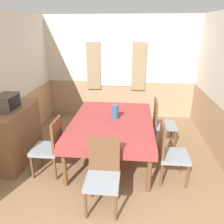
% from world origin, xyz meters
% --- Properties ---
extents(wall_back, '(4.26, 0.10, 2.60)m').
position_xyz_m(wall_back, '(-0.01, 4.59, 1.30)').
color(wall_back, silver).
rests_on(wall_back, ground_plane).
extents(dining_table, '(1.45, 1.96, 0.76)m').
position_xyz_m(dining_table, '(-0.00, 2.45, 0.66)').
color(dining_table, '#9E3838').
rests_on(dining_table, ground_plane).
extents(chair_head_near, '(0.44, 0.44, 0.97)m').
position_xyz_m(chair_head_near, '(-0.00, 1.24, 0.51)').
color(chair_head_near, brown).
rests_on(chair_head_near, ground_plane).
extents(chair_left_near, '(0.44, 0.44, 0.97)m').
position_xyz_m(chair_left_near, '(-0.95, 1.87, 0.51)').
color(chair_left_near, brown).
rests_on(chair_left_near, ground_plane).
extents(chair_right_far, '(0.44, 0.44, 0.97)m').
position_xyz_m(chair_right_far, '(0.95, 3.02, 0.51)').
color(chair_right_far, brown).
rests_on(chair_right_far, ground_plane).
extents(chair_right_near, '(0.44, 0.44, 0.97)m').
position_xyz_m(chair_right_near, '(0.95, 1.87, 0.51)').
color(chair_right_near, brown).
rests_on(chair_right_near, ground_plane).
extents(sideboard, '(0.46, 1.17, 1.01)m').
position_xyz_m(sideboard, '(-1.69, 2.17, 0.51)').
color(sideboard, brown).
rests_on(sideboard, ground_plane).
extents(tv, '(0.29, 0.41, 0.27)m').
position_xyz_m(tv, '(-1.70, 2.10, 1.14)').
color(tv, '#51473D').
rests_on(tv, sideboard).
extents(vase, '(0.12, 0.12, 0.25)m').
position_xyz_m(vase, '(0.05, 2.51, 0.88)').
color(vase, '#335684').
rests_on(vase, dining_table).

